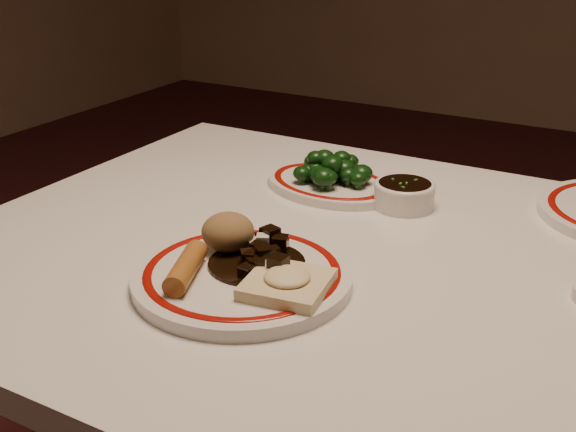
# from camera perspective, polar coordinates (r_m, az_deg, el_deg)

# --- Properties ---
(dining_table) EXTENTS (1.20, 0.90, 0.75)m
(dining_table) POSITION_cam_1_polar(r_m,az_deg,el_deg) (1.05, 5.98, -7.82)
(dining_table) COLOR white
(dining_table) RESTS_ON ground
(main_plate) EXTENTS (0.35, 0.35, 0.02)m
(main_plate) POSITION_cam_1_polar(r_m,az_deg,el_deg) (0.93, -3.62, -4.77)
(main_plate) COLOR silver
(main_plate) RESTS_ON dining_table
(rice_mound) EXTENTS (0.07, 0.07, 0.05)m
(rice_mound) POSITION_cam_1_polar(r_m,az_deg,el_deg) (0.98, -4.77, -1.25)
(rice_mound) COLOR olive
(rice_mound) RESTS_ON main_plate
(spring_roll) EXTENTS (0.06, 0.11, 0.03)m
(spring_roll) POSITION_cam_1_polar(r_m,az_deg,el_deg) (0.91, -8.08, -4.08)
(spring_roll) COLOR #AE6E2A
(spring_roll) RESTS_ON main_plate
(fried_wonton) EXTENTS (0.11, 0.11, 0.03)m
(fried_wonton) POSITION_cam_1_polar(r_m,az_deg,el_deg) (0.88, -0.06, -5.28)
(fried_wonton) COLOR beige
(fried_wonton) RESTS_ON main_plate
(stirfry_heap) EXTENTS (0.13, 0.13, 0.03)m
(stirfry_heap) POSITION_cam_1_polar(r_m,az_deg,el_deg) (0.95, -2.10, -3.21)
(stirfry_heap) COLOR black
(stirfry_heap) RESTS_ON main_plate
(broccoli_plate) EXTENTS (0.27, 0.25, 0.02)m
(broccoli_plate) POSITION_cam_1_polar(r_m,az_deg,el_deg) (1.25, 3.35, 2.54)
(broccoli_plate) COLOR silver
(broccoli_plate) RESTS_ON dining_table
(broccoli_pile) EXTENTS (0.13, 0.12, 0.05)m
(broccoli_pile) POSITION_cam_1_polar(r_m,az_deg,el_deg) (1.23, 3.35, 3.83)
(broccoli_pile) COLOR #23471C
(broccoli_pile) RESTS_ON broccoli_plate
(soy_bowl) EXTENTS (0.10, 0.10, 0.04)m
(soy_bowl) POSITION_cam_1_polar(r_m,az_deg,el_deg) (1.18, 9.17, 1.65)
(soy_bowl) COLOR silver
(soy_bowl) RESTS_ON dining_table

